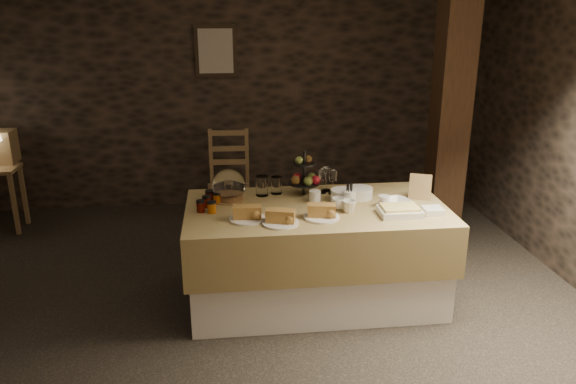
{
  "coord_description": "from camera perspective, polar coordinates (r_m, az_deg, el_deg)",
  "views": [
    {
      "loc": [
        -0.09,
        -3.82,
        2.25
      ],
      "look_at": [
        0.38,
        0.2,
        0.88
      ],
      "focal_mm": 35.0,
      "sensor_mm": 36.0,
      "label": 1
    }
  ],
  "objects": [
    {
      "name": "cup_a",
      "position": [
        4.21,
        5.15,
        -1.16
      ],
      "size": [
        0.12,
        0.12,
        0.09
      ],
      "primitive_type": "imported",
      "rotation": [
        0.0,
        0.0,
        0.14
      ],
      "color": "white",
      "rests_on": "buffet_table"
    },
    {
      "name": "ground_plane",
      "position": [
        4.43,
        -4.64,
        -11.84
      ],
      "size": [
        5.5,
        5.0,
        0.01
      ],
      "primitive_type": "cube",
      "color": "black",
      "rests_on": "ground"
    },
    {
      "name": "storage_jar_a",
      "position": [
        4.48,
        -2.66,
        0.63
      ],
      "size": [
        0.1,
        0.1,
        0.16
      ],
      "primitive_type": "cylinder",
      "color": "white",
      "rests_on": "buffet_table"
    },
    {
      "name": "buffet_table",
      "position": [
        4.38,
        2.83,
        -5.57
      ],
      "size": [
        1.97,
        1.05,
        0.78
      ],
      "color": "white",
      "rests_on": "ground_plane"
    },
    {
      "name": "timber_column",
      "position": [
        5.44,
        16.17,
        7.94
      ],
      "size": [
        0.3,
        0.3,
        2.6
      ],
      "primitive_type": "cube",
      "color": "black",
      "rests_on": "ground_plane"
    },
    {
      "name": "mug_c",
      "position": [
        4.33,
        2.74,
        -0.47
      ],
      "size": [
        0.09,
        0.09,
        0.09
      ],
      "primitive_type": "cylinder",
      "color": "white",
      "rests_on": "buffet_table"
    },
    {
      "name": "cake_dome",
      "position": [
        4.38,
        -6.04,
        0.45
      ],
      "size": [
        0.26,
        0.26,
        0.26
      ],
      "color": "brown",
      "rests_on": "buffet_table"
    },
    {
      "name": "chair",
      "position": [
        6.08,
        -5.99,
        1.17
      ],
      "size": [
        0.47,
        0.45,
        0.75
      ],
      "rotation": [
        0.0,
        0.0,
        -0.05
      ],
      "color": "brown",
      "rests_on": "ground_plane"
    },
    {
      "name": "bowl",
      "position": [
        4.34,
        10.91,
        -1.07
      ],
      "size": [
        0.26,
        0.26,
        0.05
      ],
      "primitive_type": "imported",
      "rotation": [
        0.0,
        0.0,
        0.34
      ],
      "color": "white",
      "rests_on": "buffet_table"
    },
    {
      "name": "bread_platter_left",
      "position": [
        3.99,
        -4.17,
        -2.3
      ],
      "size": [
        0.26,
        0.26,
        0.11
      ],
      "color": "white",
      "rests_on": "buffet_table"
    },
    {
      "name": "tart_dish",
      "position": [
        4.15,
        11.28,
        -1.89
      ],
      "size": [
        0.3,
        0.22,
        0.07
      ],
      "color": "white",
      "rests_on": "buffet_table"
    },
    {
      "name": "storage_jar_b",
      "position": [
        4.52,
        -1.18,
        0.7
      ],
      "size": [
        0.09,
        0.09,
        0.14
      ],
      "primitive_type": "cylinder",
      "color": "white",
      "rests_on": "buffet_table"
    },
    {
      "name": "menu_frame",
      "position": [
        4.51,
        13.27,
        0.4
      ],
      "size": [
        0.18,
        0.13,
        0.22
      ],
      "primitive_type": "cube",
      "rotation": [
        -0.24,
        0.0,
        -0.39
      ],
      "color": "brown",
      "rests_on": "buffet_table"
    },
    {
      "name": "cup_b",
      "position": [
        4.14,
        6.23,
        -1.47
      ],
      "size": [
        0.12,
        0.12,
        0.09
      ],
      "primitive_type": "imported",
      "rotation": [
        0.0,
        0.0,
        -0.24
      ],
      "color": "white",
      "rests_on": "buffet_table"
    },
    {
      "name": "bread_platter_center",
      "position": [
        3.91,
        -0.77,
        -2.7
      ],
      "size": [
        0.26,
        0.26,
        0.11
      ],
      "color": "white",
      "rests_on": "buffet_table"
    },
    {
      "name": "fruit_stand",
      "position": [
        4.48,
        1.74,
        1.44
      ],
      "size": [
        0.25,
        0.25,
        0.36
      ],
      "rotation": [
        0.0,
        0.0,
        -0.24
      ],
      "color": "black",
      "rests_on": "buffet_table"
    },
    {
      "name": "framed_picture",
      "position": [
        6.3,
        -7.35,
        14.02
      ],
      "size": [
        0.45,
        0.04,
        0.55
      ],
      "color": "#302418",
      "rests_on": "room_shell"
    },
    {
      "name": "plate_stack_b",
      "position": [
        4.46,
        7.31,
        -0.08
      ],
      "size": [
        0.2,
        0.2,
        0.08
      ],
      "primitive_type": "cylinder",
      "color": "white",
      "rests_on": "buffet_table"
    },
    {
      "name": "square_dish",
      "position": [
        4.24,
        14.49,
        -1.85
      ],
      "size": [
        0.14,
        0.14,
        0.04
      ],
      "primitive_type": "cube",
      "color": "white",
      "rests_on": "buffet_table"
    },
    {
      "name": "mug_d",
      "position": [
        4.29,
        9.7,
        -0.95
      ],
      "size": [
        0.08,
        0.08,
        0.09
      ],
      "primitive_type": "cylinder",
      "color": "white",
      "rests_on": "buffet_table"
    },
    {
      "name": "cutlery_holder",
      "position": [
        4.27,
        6.22,
        -0.65
      ],
      "size": [
        0.1,
        0.1,
        0.12
      ],
      "primitive_type": "cylinder",
      "color": "white",
      "rests_on": "buffet_table"
    },
    {
      "name": "jam_jars",
      "position": [
        4.27,
        -8.0,
        -1.06
      ],
      "size": [
        0.18,
        0.32,
        0.07
      ],
      "color": "#571007",
      "rests_on": "buffet_table"
    },
    {
      "name": "room_shell",
      "position": [
        3.88,
        -5.24,
        8.45
      ],
      "size": [
        5.52,
        5.02,
        2.6
      ],
      "color": "black",
      "rests_on": "ground"
    },
    {
      "name": "plate_stack_a",
      "position": [
        4.36,
        5.61,
        -0.38
      ],
      "size": [
        0.19,
        0.19,
        0.1
      ],
      "primitive_type": "cylinder",
      "color": "white",
      "rests_on": "buffet_table"
    },
    {
      "name": "bread_platter_right",
      "position": [
        4.02,
        3.44,
        -2.13
      ],
      "size": [
        0.26,
        0.26,
        0.11
      ],
      "color": "white",
      "rests_on": "buffet_table"
    }
  ]
}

